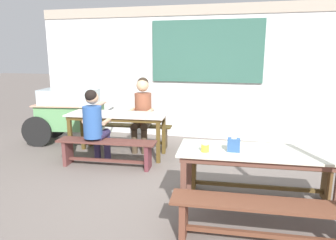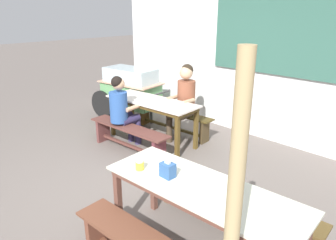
{
  "view_description": "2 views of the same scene",
  "coord_description": "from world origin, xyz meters",
  "px_view_note": "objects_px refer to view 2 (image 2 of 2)",
  "views": [
    {
      "loc": [
        1.08,
        -3.54,
        1.77
      ],
      "look_at": [
        -0.02,
        0.83,
        0.79
      ],
      "focal_mm": 32.98,
      "sensor_mm": 36.0,
      "label": 1
    },
    {
      "loc": [
        2.83,
        -2.16,
        2.22
      ],
      "look_at": [
        0.08,
        0.57,
        0.85
      ],
      "focal_mm": 33.7,
      "sensor_mm": 36.0,
      "label": 2
    }
  ],
  "objects_px": {
    "person_center_facing": "(184,98)",
    "condiment_jar": "(140,165)",
    "food_cart": "(130,89)",
    "dining_table_far": "(152,105)",
    "dining_table_near": "(202,194)",
    "bench_far_back": "(172,118)",
    "person_left_back_turned": "(122,108)",
    "bench_far_front": "(129,135)",
    "bench_near_back": "(231,204)",
    "tissue_box": "(168,170)"
  },
  "relations": [
    {
      "from": "person_left_back_turned",
      "to": "tissue_box",
      "type": "distance_m",
      "value": 2.48
    },
    {
      "from": "dining_table_near",
      "to": "condiment_jar",
      "type": "relative_size",
      "value": 19.51
    },
    {
      "from": "dining_table_near",
      "to": "bench_far_back",
      "type": "bearing_deg",
      "value": 139.09
    },
    {
      "from": "person_center_facing",
      "to": "dining_table_near",
      "type": "bearing_deg",
      "value": -44.51
    },
    {
      "from": "dining_table_near",
      "to": "tissue_box",
      "type": "distance_m",
      "value": 0.38
    },
    {
      "from": "bench_far_front",
      "to": "food_cart",
      "type": "distance_m",
      "value": 1.72
    },
    {
      "from": "bench_far_back",
      "to": "tissue_box",
      "type": "relative_size",
      "value": 10.65
    },
    {
      "from": "food_cart",
      "to": "person_center_facing",
      "type": "relative_size",
      "value": 1.29
    },
    {
      "from": "food_cart",
      "to": "person_left_back_turned",
      "type": "distance_m",
      "value": 1.48
    },
    {
      "from": "dining_table_near",
      "to": "person_center_facing",
      "type": "relative_size",
      "value": 1.41
    },
    {
      "from": "bench_far_back",
      "to": "condiment_jar",
      "type": "xyz_separation_m",
      "value": [
        1.78,
        -2.26,
        0.52
      ]
    },
    {
      "from": "bench_far_front",
      "to": "dining_table_near",
      "type": "bearing_deg",
      "value": -23.03
    },
    {
      "from": "dining_table_far",
      "to": "food_cart",
      "type": "bearing_deg",
      "value": 157.68
    },
    {
      "from": "dining_table_far",
      "to": "tissue_box",
      "type": "bearing_deg",
      "value": -38.74
    },
    {
      "from": "dining_table_near",
      "to": "person_center_facing",
      "type": "bearing_deg",
      "value": 135.49
    },
    {
      "from": "bench_far_back",
      "to": "person_center_facing",
      "type": "bearing_deg",
      "value": -7.3
    },
    {
      "from": "bench_far_front",
      "to": "person_center_facing",
      "type": "relative_size",
      "value": 1.19
    },
    {
      "from": "tissue_box",
      "to": "dining_table_far",
      "type": "bearing_deg",
      "value": 141.26
    },
    {
      "from": "bench_far_back",
      "to": "person_left_back_turned",
      "type": "bearing_deg",
      "value": -97.22
    },
    {
      "from": "bench_far_front",
      "to": "person_left_back_turned",
      "type": "relative_size",
      "value": 1.3
    },
    {
      "from": "tissue_box",
      "to": "condiment_jar",
      "type": "height_order",
      "value": "tissue_box"
    },
    {
      "from": "tissue_box",
      "to": "condiment_jar",
      "type": "bearing_deg",
      "value": -162.45
    },
    {
      "from": "bench_far_front",
      "to": "person_center_facing",
      "type": "xyz_separation_m",
      "value": [
        0.24,
        1.05,
        0.47
      ]
    },
    {
      "from": "bench_far_back",
      "to": "tissue_box",
      "type": "xyz_separation_m",
      "value": [
        2.07,
        -2.17,
        0.54
      ]
    },
    {
      "from": "bench_far_front",
      "to": "condiment_jar",
      "type": "bearing_deg",
      "value": -34.61
    },
    {
      "from": "bench_near_back",
      "to": "person_center_facing",
      "type": "height_order",
      "value": "person_center_facing"
    },
    {
      "from": "person_left_back_turned",
      "to": "person_center_facing",
      "type": "distance_m",
      "value": 1.1
    },
    {
      "from": "bench_far_back",
      "to": "bench_near_back",
      "type": "xyz_separation_m",
      "value": [
        2.36,
        -1.53,
        0.01
      ]
    },
    {
      "from": "person_center_facing",
      "to": "condiment_jar",
      "type": "bearing_deg",
      "value": -56.88
    },
    {
      "from": "person_center_facing",
      "to": "tissue_box",
      "type": "distance_m",
      "value": 2.75
    },
    {
      "from": "person_left_back_turned",
      "to": "condiment_jar",
      "type": "height_order",
      "value": "person_left_back_turned"
    },
    {
      "from": "person_center_facing",
      "to": "condiment_jar",
      "type": "distance_m",
      "value": 2.65
    },
    {
      "from": "bench_near_back",
      "to": "person_center_facing",
      "type": "distance_m",
      "value": 2.57
    },
    {
      "from": "food_cart",
      "to": "condiment_jar",
      "type": "bearing_deg",
      "value": -36.72
    },
    {
      "from": "bench_far_back",
      "to": "bench_near_back",
      "type": "distance_m",
      "value": 2.82
    },
    {
      "from": "bench_far_back",
      "to": "condiment_jar",
      "type": "distance_m",
      "value": 2.92
    },
    {
      "from": "person_left_back_turned",
      "to": "condiment_jar",
      "type": "distance_m",
      "value": 2.27
    },
    {
      "from": "bench_far_front",
      "to": "person_left_back_turned",
      "type": "height_order",
      "value": "person_left_back_turned"
    },
    {
      "from": "bench_far_front",
      "to": "condiment_jar",
      "type": "xyz_separation_m",
      "value": [
        1.69,
        -1.17,
        0.51
      ]
    },
    {
      "from": "dining_table_near",
      "to": "person_left_back_turned",
      "type": "bearing_deg",
      "value": 157.7
    },
    {
      "from": "bench_far_front",
      "to": "bench_far_back",
      "type": "bearing_deg",
      "value": 94.38
    },
    {
      "from": "dining_table_far",
      "to": "dining_table_near",
      "type": "distance_m",
      "value": 2.81
    },
    {
      "from": "food_cart",
      "to": "tissue_box",
      "type": "bearing_deg",
      "value": -33.11
    },
    {
      "from": "bench_near_back",
      "to": "condiment_jar",
      "type": "xyz_separation_m",
      "value": [
        -0.59,
        -0.73,
        0.5
      ]
    },
    {
      "from": "person_left_back_turned",
      "to": "condiment_jar",
      "type": "relative_size",
      "value": 12.68
    },
    {
      "from": "dining_table_near",
      "to": "person_left_back_turned",
      "type": "relative_size",
      "value": 1.54
    },
    {
      "from": "dining_table_near",
      "to": "bench_far_front",
      "type": "relative_size",
      "value": 1.19
    },
    {
      "from": "dining_table_near",
      "to": "bench_far_back",
      "type": "height_order",
      "value": "dining_table_near"
    },
    {
      "from": "bench_far_front",
      "to": "bench_near_back",
      "type": "relative_size",
      "value": 0.84
    },
    {
      "from": "dining_table_near",
      "to": "food_cart",
      "type": "distance_m",
      "value": 4.16
    }
  ]
}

